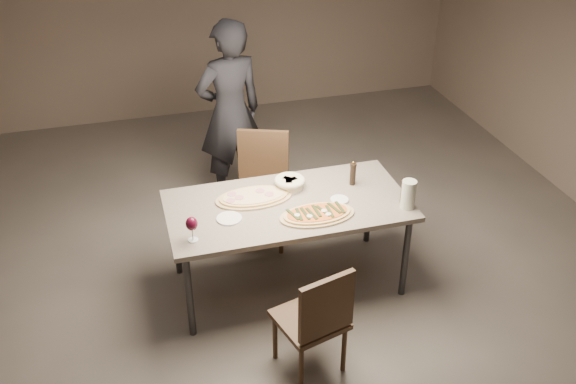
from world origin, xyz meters
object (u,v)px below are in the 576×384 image
object	(u,v)px
dining_table	(288,210)
diner	(230,113)
bread_basket	(290,182)
pepper_mill_left	(353,174)
chair_near	(317,317)
carafe	(408,194)
chair_far	(262,181)
ham_pizza	(254,197)
zucchini_pizza	(317,214)

from	to	relation	value
dining_table	diner	world-z (taller)	diner
bread_basket	pepper_mill_left	xyz separation A→B (m)	(0.49, -0.08, 0.05)
dining_table	chair_near	size ratio (longest dim) A/B	2.08
chair_near	diner	size ratio (longest dim) A/B	0.50
pepper_mill_left	carafe	distance (m)	0.50
chair_far	carafe	bearing A→B (deg)	150.81
ham_pizza	chair_near	size ratio (longest dim) A/B	0.67
carafe	chair_far	world-z (taller)	carafe
ham_pizza	bread_basket	xyz separation A→B (m)	(0.30, 0.08, 0.03)
carafe	chair_far	distance (m)	1.36
pepper_mill_left	carafe	size ratio (longest dim) A/B	0.92
ham_pizza	chair_near	bearing A→B (deg)	-91.02
chair_far	dining_table	bearing A→B (deg)	112.50
zucchini_pizza	bread_basket	size ratio (longest dim) A/B	2.35
ham_pizza	bread_basket	distance (m)	0.31
dining_table	pepper_mill_left	distance (m)	0.59
bread_basket	chair_far	xyz separation A→B (m)	(-0.10, 0.51, -0.26)
zucchini_pizza	chair_far	xyz separation A→B (m)	(-0.18, 0.94, -0.23)
pepper_mill_left	dining_table	bearing A→B (deg)	-166.51
dining_table	carafe	distance (m)	0.89
bread_basket	diner	xyz separation A→B (m)	(-0.22, 1.22, 0.07)
bread_basket	carafe	size ratio (longest dim) A/B	1.07
carafe	chair_far	xyz separation A→B (m)	(-0.86, 1.01, -0.32)
ham_pizza	carafe	xyz separation A→B (m)	(1.06, -0.42, 0.09)
bread_basket	pepper_mill_left	size ratio (longest dim) A/B	1.17
dining_table	chair_far	size ratio (longest dim) A/B	1.88
zucchini_pizza	bread_basket	bearing A→B (deg)	111.45
zucchini_pizza	ham_pizza	world-z (taller)	zucchini_pizza
diner	carafe	bearing A→B (deg)	106.51
bread_basket	diner	bearing A→B (deg)	100.16
zucchini_pizza	chair_near	xyz separation A→B (m)	(-0.23, -0.73, -0.28)
carafe	ham_pizza	bearing A→B (deg)	158.46
chair_near	diner	world-z (taller)	diner
diner	chair_far	bearing A→B (deg)	86.56
ham_pizza	chair_far	bearing A→B (deg)	61.98
pepper_mill_left	diner	size ratio (longest dim) A/B	0.12
ham_pizza	carafe	size ratio (longest dim) A/B	2.64
pepper_mill_left	chair_near	size ratio (longest dim) A/B	0.23
dining_table	chair_far	distance (m)	0.74
chair_near	chair_far	xyz separation A→B (m)	(0.05, 1.68, 0.05)
bread_basket	chair_near	distance (m)	1.22
ham_pizza	bread_basket	size ratio (longest dim) A/B	2.47
bread_basket	carafe	distance (m)	0.91
dining_table	zucchini_pizza	distance (m)	0.28
chair_far	diner	distance (m)	0.80
carafe	diner	xyz separation A→B (m)	(-0.98, 1.72, 0.01)
zucchini_pizza	pepper_mill_left	size ratio (longest dim) A/B	2.75
zucchini_pizza	chair_near	size ratio (longest dim) A/B	0.64
ham_pizza	diner	distance (m)	1.31
pepper_mill_left	chair_far	bearing A→B (deg)	134.76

